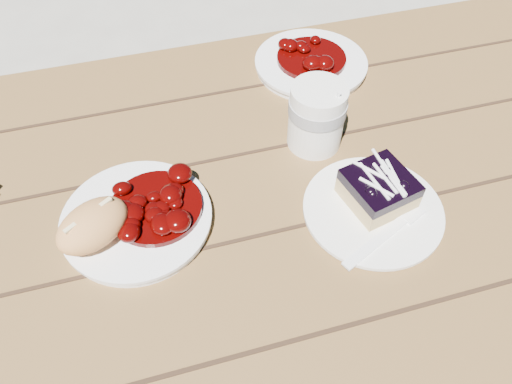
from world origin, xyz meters
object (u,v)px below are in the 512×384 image
object	(u,v)px
bread_roll	(93,225)
second_plate	(311,64)
blueberry_cake	(378,189)
dessert_plate	(373,211)
main_plate	(137,220)
coffee_cup	(316,117)
picnic_table	(185,266)

from	to	relation	value
bread_roll	second_plate	xyz separation A→B (m)	(0.42, 0.30, -0.04)
bread_roll	blueberry_cake	world-z (taller)	bread_roll
dessert_plate	main_plate	bearing A→B (deg)	167.49
main_plate	second_plate	xyz separation A→B (m)	(0.36, 0.28, 0.00)
blueberry_cake	coffee_cup	bearing A→B (deg)	93.49
main_plate	dessert_plate	bearing A→B (deg)	-12.51
main_plate	dessert_plate	xyz separation A→B (m)	(0.33, -0.07, -0.00)
bread_roll	blueberry_cake	bearing A→B (deg)	-5.58
bread_roll	picnic_table	bearing A→B (deg)	16.65
blueberry_cake	picnic_table	bearing A→B (deg)	153.65
dessert_plate	blueberry_cake	bearing A→B (deg)	56.31
dessert_plate	second_plate	distance (m)	0.35
main_plate	second_plate	world-z (taller)	same
dessert_plate	coffee_cup	world-z (taller)	coffee_cup
main_plate	blueberry_cake	xyz separation A→B (m)	(0.34, -0.06, 0.03)
picnic_table	second_plate	world-z (taller)	second_plate
picnic_table	coffee_cup	distance (m)	0.34
blueberry_cake	second_plate	bearing A→B (deg)	74.02
main_plate	dessert_plate	world-z (taller)	main_plate
blueberry_cake	coffee_cup	distance (m)	0.15
picnic_table	blueberry_cake	distance (m)	0.36
picnic_table	second_plate	bearing A→B (deg)	40.50
picnic_table	blueberry_cake	xyz separation A→B (m)	(0.29, -0.07, 0.20)
coffee_cup	bread_roll	bearing A→B (deg)	-163.04
bread_roll	coffee_cup	distance (m)	0.37
dessert_plate	second_plate	xyz separation A→B (m)	(0.03, 0.35, 0.00)
second_plate	main_plate	bearing A→B (deg)	-142.61
main_plate	second_plate	bearing A→B (deg)	37.39
bread_roll	blueberry_cake	distance (m)	0.40
coffee_cup	main_plate	bearing A→B (deg)	-163.60
picnic_table	coffee_cup	size ratio (longest dim) A/B	18.26
bread_roll	coffee_cup	xyz separation A→B (m)	(0.36, 0.11, 0.01)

